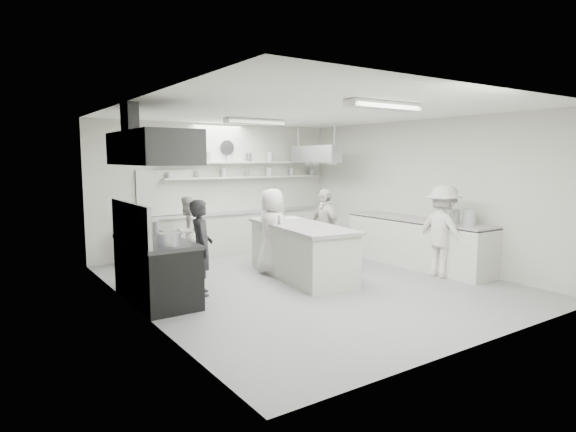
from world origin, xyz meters
TOP-DOWN VIEW (x-y plane):
  - floor at (0.00, 0.00)m, footprint 6.00×7.00m
  - ceiling at (0.00, 0.00)m, footprint 6.00×7.00m
  - wall_back at (0.00, 3.50)m, footprint 6.00×0.04m
  - wall_front at (0.00, -3.50)m, footprint 6.00×0.04m
  - wall_left at (-3.00, 0.00)m, footprint 0.04×7.00m
  - wall_right at (3.00, 0.00)m, footprint 0.04×7.00m
  - stove at (-2.60, 0.40)m, footprint 0.80×1.80m
  - exhaust_hood at (-2.60, 0.40)m, footprint 0.85×2.00m
  - back_counter at (0.30, 3.20)m, footprint 5.00×0.60m
  - shelf_lower at (0.70, 3.37)m, footprint 4.20×0.26m
  - shelf_upper at (0.70, 3.37)m, footprint 4.20×0.26m
  - pass_through_window at (-1.30, 3.48)m, footprint 1.30×0.04m
  - wall_clock at (0.20, 3.46)m, footprint 0.32×0.05m
  - right_counter at (2.65, -0.20)m, footprint 0.74×3.30m
  - pot_rack at (2.00, 2.40)m, footprint 0.30×1.60m
  - light_fixture_front at (0.00, -1.80)m, footprint 1.30×0.25m
  - light_fixture_rear at (0.00, 1.80)m, footprint 1.30×0.25m
  - prep_island at (0.15, 0.39)m, footprint 1.27×2.63m
  - stove_pot at (-2.60, 0.89)m, footprint 0.44×0.44m
  - cook_stove at (-1.88, 0.32)m, footprint 0.53×0.65m
  - cook_back at (-1.33, 2.20)m, footprint 0.90×0.84m
  - cook_island_left at (-0.16, 0.90)m, footprint 0.63×0.86m
  - cook_island_right at (1.08, 0.86)m, footprint 0.44×0.95m
  - cook_right at (2.32, -1.09)m, footprint 0.68×1.13m
  - bowl_island_a at (0.04, 1.06)m, footprint 0.29×0.29m
  - bowl_island_b at (0.01, 0.90)m, footprint 0.24×0.24m
  - bowl_right at (2.67, -0.83)m, footprint 0.28×0.28m

SIDE VIEW (x-z plane):
  - floor at x=0.00m, z-range -0.02..0.00m
  - stove at x=-2.60m, z-range 0.00..0.90m
  - back_counter at x=0.30m, z-range 0.00..0.92m
  - prep_island at x=0.15m, z-range 0.00..0.93m
  - right_counter at x=2.65m, z-range 0.00..0.94m
  - cook_back at x=-1.33m, z-range 0.00..1.47m
  - cook_stove at x=-1.88m, z-range 0.00..1.55m
  - cook_island_right at x=1.08m, z-range 0.00..1.58m
  - cook_island_left at x=-0.16m, z-range 0.00..1.63m
  - cook_right at x=2.32m, z-range 0.00..1.72m
  - bowl_island_a at x=0.04m, z-range 0.93..0.99m
  - bowl_island_b at x=0.01m, z-range 0.93..1.00m
  - bowl_right at x=2.67m, z-range 0.94..1.00m
  - stove_pot at x=-2.60m, z-range 0.91..1.20m
  - pass_through_window at x=-1.30m, z-range 0.95..1.95m
  - wall_back at x=0.00m, z-range 0.00..3.00m
  - wall_front at x=0.00m, z-range 0.00..3.00m
  - wall_left at x=-3.00m, z-range 0.00..3.00m
  - wall_right at x=3.00m, z-range 0.00..3.00m
  - shelf_lower at x=0.70m, z-range 1.73..1.77m
  - shelf_upper at x=0.70m, z-range 2.08..2.12m
  - pot_rack at x=2.00m, z-range 2.10..2.50m
  - exhaust_hood at x=-2.60m, z-range 2.10..2.60m
  - wall_clock at x=0.20m, z-range 2.29..2.61m
  - light_fixture_front at x=0.00m, z-range 2.89..2.99m
  - light_fixture_rear at x=0.00m, z-range 2.89..2.99m
  - ceiling at x=0.00m, z-range 3.00..3.02m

